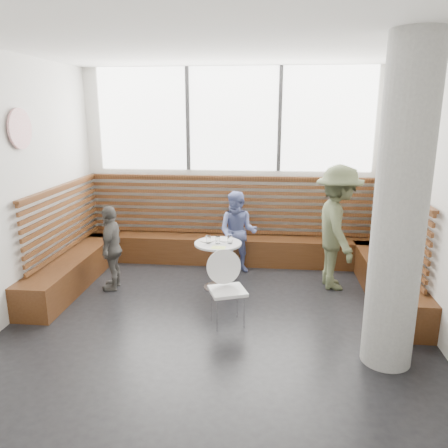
# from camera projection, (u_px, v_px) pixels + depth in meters

# --- Properties ---
(room) EXTENTS (5.00, 5.00, 3.20)m
(room) POSITION_uv_depth(u_px,v_px,m) (215.00, 195.00, 4.90)
(room) COLOR silver
(room) RESTS_ON ground
(booth) EXTENTS (5.00, 2.50, 1.44)m
(booth) POSITION_uv_depth(u_px,v_px,m) (229.00, 248.00, 6.91)
(booth) COLOR #412410
(booth) RESTS_ON ground
(concrete_column) EXTENTS (0.50, 0.50, 3.20)m
(concrete_column) POSITION_uv_depth(u_px,v_px,m) (400.00, 210.00, 4.14)
(concrete_column) COLOR gray
(concrete_column) RESTS_ON ground
(wall_art) EXTENTS (0.03, 0.50, 0.50)m
(wall_art) POSITION_uv_depth(u_px,v_px,m) (20.00, 129.00, 5.35)
(wall_art) COLOR white
(wall_art) RESTS_ON room
(cafe_table) EXTENTS (0.67, 0.67, 0.69)m
(cafe_table) POSITION_uv_depth(u_px,v_px,m) (218.00, 256.00, 6.26)
(cafe_table) COLOR silver
(cafe_table) RESTS_ON ground
(cafe_chair) EXTENTS (0.43, 0.42, 0.89)m
(cafe_chair) POSITION_uv_depth(u_px,v_px,m) (228.00, 282.00, 5.23)
(cafe_chair) COLOR white
(cafe_chair) RESTS_ON ground
(adult_man) EXTENTS (0.78, 1.22, 1.79)m
(adult_man) POSITION_uv_depth(u_px,v_px,m) (337.00, 228.00, 6.22)
(adult_man) COLOR #4E5639
(adult_man) RESTS_ON ground
(child_back) EXTENTS (0.70, 0.59, 1.30)m
(child_back) POSITION_uv_depth(u_px,v_px,m) (238.00, 232.00, 6.90)
(child_back) COLOR #636FAC
(child_back) RESTS_ON ground
(child_left) EXTENTS (0.36, 0.74, 1.23)m
(child_left) POSITION_uv_depth(u_px,v_px,m) (112.00, 248.00, 6.24)
(child_left) COLOR #57544F
(child_left) RESTS_ON ground
(plate_near) EXTENTS (0.21, 0.21, 0.01)m
(plate_near) POSITION_uv_depth(u_px,v_px,m) (207.00, 240.00, 6.30)
(plate_near) COLOR white
(plate_near) RESTS_ON cafe_table
(plate_far) EXTENTS (0.22, 0.22, 0.02)m
(plate_far) POSITION_uv_depth(u_px,v_px,m) (226.00, 240.00, 6.32)
(plate_far) COLOR white
(plate_far) RESTS_ON cafe_table
(glass_left) EXTENTS (0.07, 0.07, 0.11)m
(glass_left) POSITION_uv_depth(u_px,v_px,m) (208.00, 239.00, 6.17)
(glass_left) COLOR white
(glass_left) RESTS_ON cafe_table
(glass_mid) EXTENTS (0.07, 0.07, 0.11)m
(glass_mid) POSITION_uv_depth(u_px,v_px,m) (218.00, 240.00, 6.15)
(glass_mid) COLOR white
(glass_mid) RESTS_ON cafe_table
(glass_right) EXTENTS (0.07, 0.07, 0.11)m
(glass_right) POSITION_uv_depth(u_px,v_px,m) (230.00, 240.00, 6.16)
(glass_right) COLOR white
(glass_right) RESTS_ON cafe_table
(menu_card) EXTENTS (0.20, 0.15, 0.00)m
(menu_card) POSITION_uv_depth(u_px,v_px,m) (218.00, 248.00, 5.98)
(menu_card) COLOR #A5C64C
(menu_card) RESTS_ON cafe_table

